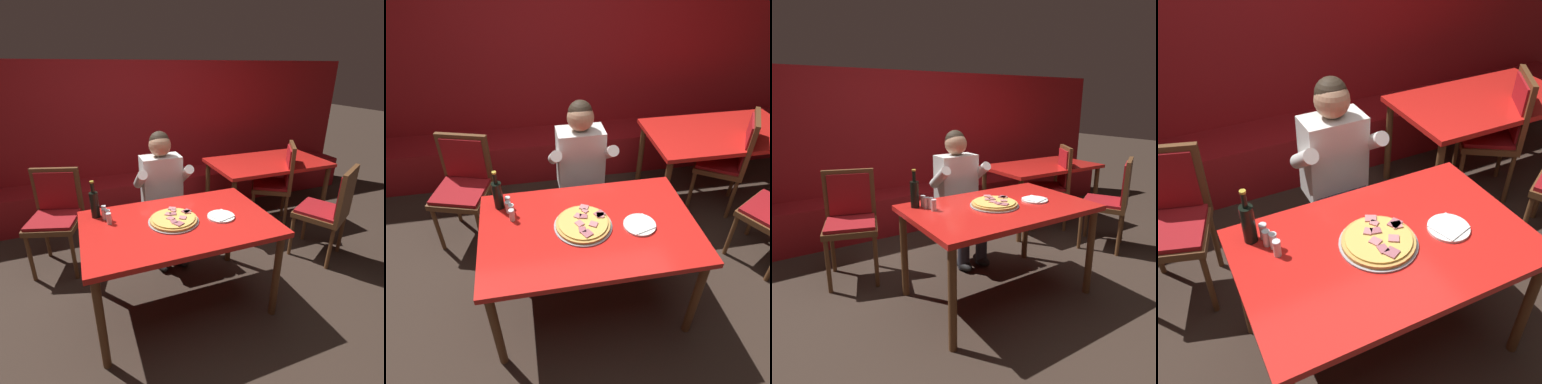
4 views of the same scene
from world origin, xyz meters
TOP-DOWN VIEW (x-y plane):
  - ground_plane at (0.00, 0.00)m, footprint 24.00×24.00m
  - booth_wall_panel at (0.00, 2.18)m, footprint 6.80×0.16m
  - booth_bench at (0.00, 1.86)m, footprint 6.46×0.48m
  - main_dining_table at (0.00, 0.00)m, footprint 1.40×0.89m
  - pizza at (-0.04, 0.01)m, footprint 0.38×0.38m
  - plate_white_paper at (0.32, -0.05)m, footprint 0.21×0.21m
  - beer_bottle at (-0.57, 0.30)m, footprint 0.07×0.07m
  - shaker_parmesan at (-0.49, 0.20)m, footprint 0.04×0.04m
  - shaker_red_pepper_flakes at (-0.51, 0.29)m, footprint 0.04×0.04m
  - shaker_oregano at (-0.51, 0.23)m, footprint 0.04×0.04m
  - shaker_black_pepper at (-0.49, 0.15)m, footprint 0.04×0.04m
  - diner_seated_blue_shirt at (0.09, 0.71)m, footprint 0.53×0.53m
  - dining_chair_side_aisle at (-0.90, 0.94)m, footprint 0.55×0.55m
  - dining_chair_near_right at (1.56, 0.90)m, footprint 0.61×0.61m
  - background_dining_table at (1.50, 1.07)m, footprint 1.39×0.81m

SIDE VIEW (x-z plane):
  - ground_plane at x=0.00m, z-range 0.00..0.00m
  - booth_bench at x=0.00m, z-range 0.00..0.46m
  - dining_chair_side_aisle at x=-0.90m, z-range 0.09..1.05m
  - dining_chair_near_right at x=1.56m, z-range 0.08..1.08m
  - background_dining_table at x=1.50m, z-range 0.30..1.06m
  - main_dining_table at x=0.00m, z-range 0.30..1.06m
  - diner_seated_blue_shirt at x=0.09m, z-range 0.07..1.34m
  - plate_white_paper at x=0.32m, z-range 0.76..0.78m
  - pizza at x=-0.04m, z-range 0.76..0.80m
  - shaker_parmesan at x=-0.49m, z-range 0.76..0.84m
  - shaker_red_pepper_flakes at x=-0.51m, z-range 0.76..0.84m
  - shaker_oregano at x=-0.51m, z-range 0.76..0.84m
  - shaker_black_pepper at x=-0.49m, z-range 0.76..0.84m
  - beer_bottle at x=-0.57m, z-range 0.73..1.02m
  - booth_wall_panel at x=0.00m, z-range 0.00..1.90m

